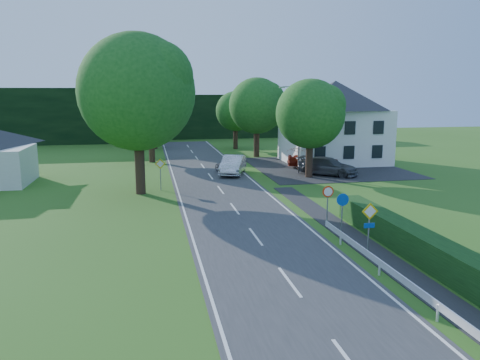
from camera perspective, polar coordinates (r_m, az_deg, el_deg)
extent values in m
cube|color=#353537|center=(32.09, -1.29, -2.69)|extent=(7.00, 80.00, 0.04)
cube|color=#242326|center=(17.97, 25.92, -14.86)|extent=(1.50, 44.00, 0.04)
cube|color=#242326|center=(47.64, 10.35, 1.55)|extent=(14.00, 16.00, 0.04)
cube|color=white|center=(31.71, -7.10, -2.89)|extent=(0.12, 80.00, 0.01)
cube|color=white|center=(32.77, 4.32, -2.39)|extent=(0.12, 80.00, 0.01)
cube|color=black|center=(78.00, -1.26, 7.79)|extent=(30.00, 5.00, 7.00)
cube|color=white|center=(50.80, 11.34, 5.24)|extent=(10.00, 8.00, 5.60)
pyramid|color=#242328|center=(50.58, 11.52, 10.09)|extent=(10.60, 8.40, 3.00)
cylinder|color=gray|center=(43.07, 7.25, 6.02)|extent=(0.16, 0.16, 8.00)
cylinder|color=gray|center=(42.69, 6.33, 11.24)|extent=(1.70, 0.10, 0.10)
cube|color=gray|center=(42.43, 5.15, 11.20)|extent=(0.50, 0.18, 0.12)
cylinder|color=gray|center=(21.98, 15.40, -6.22)|extent=(0.07, 0.07, 2.40)
cube|color=yellow|center=(21.69, 15.57, -3.71)|extent=(0.78, 0.04, 0.78)
cube|color=white|center=(21.69, 15.57, -3.71)|extent=(0.57, 0.05, 0.57)
cube|color=#0B47B0|center=(21.85, 15.48, -5.36)|extent=(0.50, 0.04, 0.22)
cylinder|color=gray|center=(24.61, 12.30, -4.50)|extent=(0.07, 0.07, 2.20)
cylinder|color=#0B47B0|center=(24.36, 12.41, -2.36)|extent=(0.64, 0.04, 0.64)
cylinder|color=gray|center=(26.40, 10.59, -3.40)|extent=(0.07, 0.07, 2.20)
cylinder|color=red|center=(26.16, 10.68, -1.40)|extent=(0.64, 0.04, 0.64)
cylinder|color=white|center=(26.14, 10.70, -1.41)|extent=(0.48, 0.04, 0.48)
cylinder|color=gray|center=(36.33, -9.66, 0.48)|extent=(0.07, 0.07, 2.20)
cube|color=yellow|center=(36.15, -9.71, 1.96)|extent=(0.78, 0.04, 0.78)
cube|color=white|center=(36.15, -9.71, 1.96)|extent=(0.57, 0.05, 0.57)
imported|color=silver|center=(42.68, -0.86, 1.87)|extent=(3.42, 5.51, 1.71)
imported|color=black|center=(43.48, -2.43, 1.63)|extent=(1.27, 2.25, 1.12)
imported|color=maroon|center=(47.04, 8.88, 2.57)|extent=(5.36, 3.03, 1.72)
imported|color=silver|center=(48.03, 9.07, 2.61)|extent=(4.92, 2.89, 1.53)
imported|color=#4D4E52|center=(43.03, 10.64, 1.66)|extent=(5.59, 5.20, 1.58)
imported|color=#9C9CA3|center=(49.20, 12.15, 2.64)|extent=(5.35, 2.81, 1.44)
imported|color=#A6320D|center=(45.69, 7.10, 2.66)|extent=(3.11, 3.13, 2.16)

